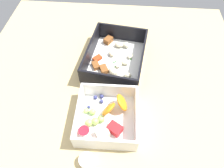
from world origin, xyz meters
The scene contains 4 objects.
table_surface centered at (0.00, 0.00, 1.00)cm, with size 80.00×80.00×2.00cm, color tan.
pasta_container centered at (8.48, -1.29, 3.82)cm, with size 23.09×19.02×6.00cm.
fruit_bowl centered at (-11.51, -0.61, 3.83)cm, with size 15.32×14.85×5.37cm.
paper_cup_liner centered at (-22.07, 2.81, 2.98)cm, with size 3.35×3.35×1.95cm, color white.
Camera 1 is at (-34.88, -3.81, 48.71)cm, focal length 32.75 mm.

